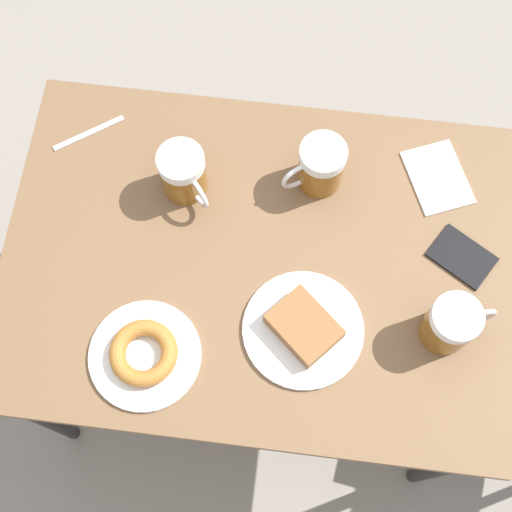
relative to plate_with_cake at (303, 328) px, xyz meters
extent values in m
plane|color=gray|center=(-0.14, -0.11, -0.73)|extent=(8.00, 8.00, 0.00)
cube|color=brown|center=(-0.14, -0.11, -0.03)|extent=(0.75, 1.06, 0.03)
cylinder|color=black|center=(-0.47, -0.60, -0.39)|extent=(0.04, 0.04, 0.69)
cylinder|color=black|center=(0.20, -0.60, -0.39)|extent=(0.04, 0.04, 0.69)
cylinder|color=black|center=(-0.47, 0.38, -0.39)|extent=(0.04, 0.04, 0.69)
cylinder|color=black|center=(0.20, 0.38, -0.39)|extent=(0.04, 0.04, 0.69)
cylinder|color=black|center=(-0.29, 0.55, -0.51)|extent=(0.03, 0.03, 0.44)
cylinder|color=black|center=(0.06, 0.50, -0.51)|extent=(0.03, 0.03, 0.44)
cylinder|color=white|center=(0.00, 0.00, -0.01)|extent=(0.24, 0.24, 0.01)
cube|color=brown|center=(0.00, 0.00, 0.01)|extent=(0.16, 0.16, 0.04)
cylinder|color=white|center=(0.09, -0.30, -0.01)|extent=(0.22, 0.22, 0.01)
torus|color=#B2702D|center=(0.09, -0.30, 0.01)|extent=(0.13, 0.13, 0.03)
cylinder|color=#8C5619|center=(-0.34, 0.00, 0.03)|extent=(0.10, 0.10, 0.10)
cylinder|color=white|center=(-0.34, 0.00, 0.10)|extent=(0.10, 0.10, 0.03)
torus|color=silver|center=(-0.31, -0.04, 0.05)|extent=(0.05, 0.07, 0.08)
cylinder|color=#8C5619|center=(-0.29, -0.28, 0.03)|extent=(0.10, 0.10, 0.10)
cylinder|color=white|center=(-0.29, -0.28, 0.10)|extent=(0.10, 0.10, 0.03)
torus|color=silver|center=(-0.25, -0.25, 0.05)|extent=(0.07, 0.06, 0.08)
cylinder|color=#8C5619|center=(-0.03, 0.28, 0.03)|extent=(0.10, 0.10, 0.10)
cylinder|color=white|center=(-0.03, 0.28, 0.10)|extent=(0.10, 0.10, 0.03)
torus|color=silver|center=(-0.05, 0.33, 0.05)|extent=(0.04, 0.08, 0.08)
cube|color=white|center=(-0.37, 0.26, -0.01)|extent=(0.19, 0.17, 0.00)
cube|color=silver|center=(-0.39, -0.52, -0.01)|extent=(0.11, 0.14, 0.00)
cube|color=black|center=(-0.19, 0.31, -0.01)|extent=(0.14, 0.15, 0.01)
camera|label=1|loc=(0.36, -0.05, 1.37)|focal=50.00mm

